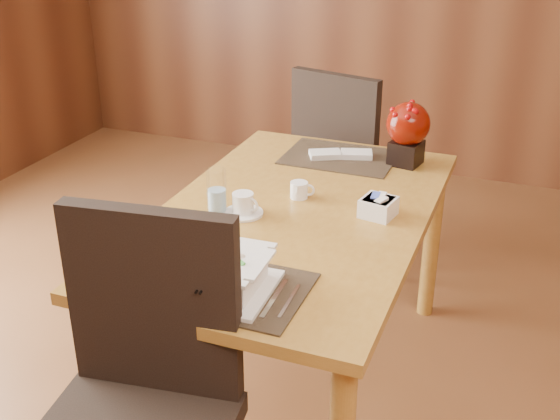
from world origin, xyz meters
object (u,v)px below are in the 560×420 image
at_px(near_chair, 139,392).
at_px(water_glass, 217,191).
at_px(dining_table, 294,235).
at_px(bread_plate, 145,272).
at_px(creamer_jug, 299,190).
at_px(sugar_caddy, 378,207).
at_px(berry_decor, 408,130).
at_px(far_chair, 346,157).
at_px(soup_setting, 224,274).
at_px(coffee_cup, 243,205).

bearing_deg(near_chair, water_glass, 92.61).
relative_size(dining_table, bread_plate, 9.47).
bearing_deg(water_glass, dining_table, 24.01).
bearing_deg(creamer_jug, sugar_caddy, -18.17).
relative_size(berry_decor, near_chair, 0.24).
height_order(near_chair, far_chair, near_chair).
bearing_deg(soup_setting, coffee_cup, 105.54).
bearing_deg(berry_decor, water_glass, -126.54).
relative_size(sugar_caddy, far_chair, 0.11).
xyz_separation_m(bread_plate, near_chair, (0.15, -0.31, -0.16)).
distance_m(water_glass, near_chair, 0.81).
bearing_deg(coffee_cup, berry_decor, 57.88).
distance_m(soup_setting, water_glass, 0.52).
relative_size(soup_setting, berry_decor, 1.09).
xyz_separation_m(water_glass, near_chair, (0.14, -0.76, -0.23)).
height_order(berry_decor, far_chair, berry_decor).
height_order(sugar_caddy, far_chair, far_chair).
distance_m(sugar_caddy, berry_decor, 0.53).
height_order(water_glass, near_chair, near_chair).
bearing_deg(near_chair, soup_setting, 63.37).
height_order(sugar_caddy, bread_plate, sugar_caddy).
xyz_separation_m(coffee_cup, near_chair, (0.05, -0.78, -0.19)).
bearing_deg(dining_table, far_chair, 95.99).
distance_m(dining_table, creamer_jug, 0.17).
relative_size(dining_table, coffee_cup, 10.89).
distance_m(berry_decor, bread_plate, 1.26).
distance_m(water_glass, creamer_jug, 0.31).
distance_m(dining_table, sugar_caddy, 0.32).
height_order(coffee_cup, creamer_jug, coffee_cup).
relative_size(coffee_cup, water_glass, 0.86).
height_order(creamer_jug, near_chair, near_chair).
xyz_separation_m(dining_table, berry_decor, (0.27, 0.58, 0.24)).
height_order(bread_plate, near_chair, near_chair).
xyz_separation_m(bread_plate, far_chair, (0.15, 1.60, -0.19)).
xyz_separation_m(soup_setting, water_glass, (-0.24, 0.46, 0.03)).
height_order(coffee_cup, near_chair, near_chair).
xyz_separation_m(coffee_cup, far_chair, (0.04, 1.13, -0.22)).
xyz_separation_m(dining_table, far_chair, (-0.11, 1.04, -0.09)).
distance_m(coffee_cup, berry_decor, 0.80).
xyz_separation_m(berry_decor, far_chair, (-0.38, 0.46, -0.33)).
height_order(sugar_caddy, berry_decor, berry_decor).
bearing_deg(sugar_caddy, bread_plate, -130.67).
relative_size(soup_setting, creamer_jug, 3.38).
bearing_deg(soup_setting, creamer_jug, 89.57).
bearing_deg(coffee_cup, bread_plate, -102.50).
bearing_deg(far_chair, bread_plate, 98.41).
relative_size(soup_setting, sugar_caddy, 2.58).
bearing_deg(water_glass, near_chair, -79.78).
bearing_deg(berry_decor, coffee_cup, -122.12).
relative_size(coffee_cup, sugar_caddy, 1.27).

